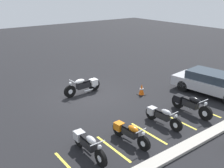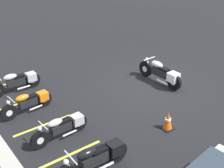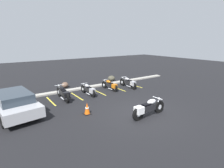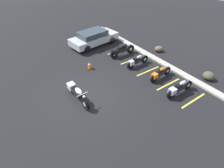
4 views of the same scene
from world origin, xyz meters
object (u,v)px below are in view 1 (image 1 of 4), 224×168
motorcycle_white_featured (84,85)px  car_silver (212,83)px  parked_bike_1 (162,116)px  traffic_cone (142,90)px  parked_bike_2 (129,132)px  parked_bike_0 (189,104)px  parked_bike_3 (88,144)px

motorcycle_white_featured → car_silver: car_silver is taller
parked_bike_1 → traffic_cone: (-1.64, -3.04, -0.11)m
parked_bike_2 → car_silver: car_silver is taller
parked_bike_2 → traffic_cone: bearing=126.7°
parked_bike_0 → car_silver: (-3.01, -0.79, 0.20)m
parked_bike_1 → car_silver: size_ratio=0.45×
parked_bike_0 → car_silver: 3.12m
parked_bike_0 → parked_bike_2: bearing=-86.3°
traffic_cone → parked_bike_1: bearing=61.6°
parked_bike_0 → parked_bike_3: (5.71, -0.07, -0.04)m
parked_bike_1 → parked_bike_2: parked_bike_1 is taller
motorcycle_white_featured → parked_bike_3: motorcycle_white_featured is taller
parked_bike_2 → parked_bike_3: (1.73, -0.25, 0.03)m
parked_bike_2 → motorcycle_white_featured: bearing=162.6°
motorcycle_white_featured → parked_bike_3: (2.98, 5.13, -0.04)m
parked_bike_0 → motorcycle_white_featured: bearing=-151.2°
parked_bike_3 → car_silver: car_silver is taller
car_silver → traffic_cone: car_silver is taller
parked_bike_1 → traffic_cone: parked_bike_1 is taller
parked_bike_0 → parked_bike_2: size_ratio=1.17×
motorcycle_white_featured → car_silver: (-5.74, 4.41, 0.19)m
motorcycle_white_featured → car_silver: size_ratio=0.52×
car_silver → motorcycle_white_featured: bearing=-134.6°
parked_bike_1 → parked_bike_2: 2.08m
parked_bike_2 → traffic_cone: 4.93m
car_silver → traffic_cone: size_ratio=6.84×
parked_bike_0 → car_silver: car_silver is taller
motorcycle_white_featured → traffic_cone: (-2.47, 2.15, -0.18)m
traffic_cone → parked_bike_0: bearing=94.8°
motorcycle_white_featured → parked_bike_2: (1.25, 5.39, -0.08)m
parked_bike_2 → parked_bike_3: bearing=-102.6°
traffic_cone → motorcycle_white_featured: bearing=-41.0°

